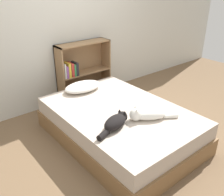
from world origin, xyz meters
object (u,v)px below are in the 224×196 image
Objects in this scene: bed at (119,124)px; bookshelf at (81,71)px; pillow at (83,87)px; cat_dark at (116,122)px; cat_light at (146,115)px.

bookshelf reaches higher than bed.
bed is 0.81m from pillow.
bed is 0.48m from cat_dark.
bookshelf is (0.20, 1.65, 0.02)m from cat_light.
pillow is 0.60m from bookshelf.
bed is 0.46m from cat_light.
bed is at bearing 25.38° from cat_dark.
bed is 3.85× the size of cat_light.
bookshelf is (0.27, 1.28, 0.29)m from bed.
cat_light is 0.52× the size of bookshelf.
cat_light is 0.37m from cat_dark.
bookshelf is (0.30, 0.52, 0.02)m from pillow.
cat_dark is 0.51× the size of bookshelf.
cat_dark is at bearing -103.90° from pillow.
cat_light is at bearing -84.86° from pillow.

